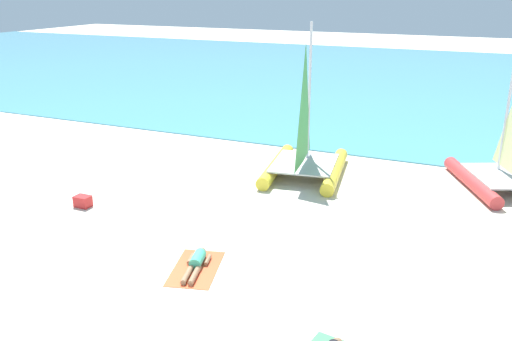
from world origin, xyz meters
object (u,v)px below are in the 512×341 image
object	(u,v)px
sailboat_yellow	(305,154)
towel_middle	(196,268)
sunbather_middle	(196,263)
cooler_box	(83,201)
sailboat_red	(506,167)

from	to	relation	value
sailboat_yellow	towel_middle	xyz separation A→B (m)	(-0.19, -7.65, -0.81)
towel_middle	sunbather_middle	bearing A→B (deg)	105.30
sailboat_yellow	cooler_box	xyz separation A→B (m)	(-5.46, -5.65, -0.64)
towel_middle	cooler_box	bearing A→B (deg)	159.19
sailboat_yellow	cooler_box	world-z (taller)	sailboat_yellow
sunbather_middle	cooler_box	bearing A→B (deg)	144.44
cooler_box	sunbather_middle	bearing A→B (deg)	-20.26
sailboat_red	sunbather_middle	distance (m)	11.46
sailboat_red	towel_middle	bearing A→B (deg)	-151.99
sailboat_red	sunbather_middle	bearing A→B (deg)	-152.26
sunbather_middle	cooler_box	size ratio (longest dim) A/B	3.10
sailboat_red	cooler_box	bearing A→B (deg)	-174.48
sailboat_yellow	towel_middle	distance (m)	7.70
sailboat_yellow	towel_middle	world-z (taller)	sailboat_yellow
sailboat_yellow	sunbather_middle	world-z (taller)	sailboat_yellow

